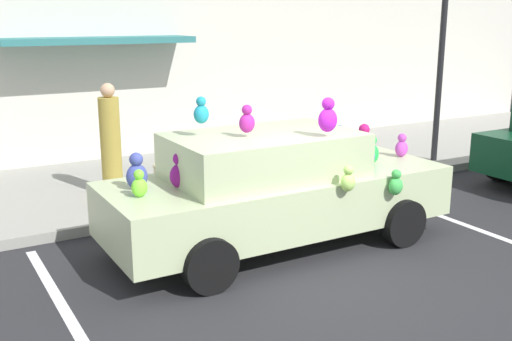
# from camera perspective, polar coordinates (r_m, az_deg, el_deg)

# --- Properties ---
(ground_plane) EXTENTS (60.00, 60.00, 0.00)m
(ground_plane) POSITION_cam_1_polar(r_m,az_deg,el_deg) (7.16, 7.35, -10.55)
(ground_plane) COLOR #262628
(sidewalk) EXTENTS (24.00, 4.00, 0.15)m
(sidewalk) POSITION_cam_1_polar(r_m,az_deg,el_deg) (11.28, -8.16, -0.89)
(sidewalk) COLOR gray
(sidewalk) RESTS_ON ground
(storefront_building) EXTENTS (24.00, 1.25, 6.40)m
(storefront_building) POSITION_cam_1_polar(r_m,az_deg,el_deg) (12.91, -12.40, 14.82)
(storefront_building) COLOR beige
(storefront_building) RESTS_ON ground
(parking_stripe_front) EXTENTS (0.12, 3.60, 0.01)m
(parking_stripe_front) POSITION_cam_1_polar(r_m,az_deg,el_deg) (9.72, 17.60, -4.34)
(parking_stripe_front) COLOR silver
(parking_stripe_front) RESTS_ON ground
(parking_stripe_rear) EXTENTS (0.12, 3.60, 0.01)m
(parking_stripe_rear) POSITION_cam_1_polar(r_m,az_deg,el_deg) (6.92, -17.66, -12.05)
(parking_stripe_rear) COLOR silver
(parking_stripe_rear) RESTS_ON ground
(plush_covered_car) EXTENTS (4.61, 1.97, 2.04)m
(plush_covered_car) POSITION_cam_1_polar(r_m,az_deg,el_deg) (8.00, 1.85, -1.61)
(plush_covered_car) COLOR #B8C896
(plush_covered_car) RESTS_ON ground
(teddy_bear_on_sidewalk) EXTENTS (0.33, 0.28, 0.64)m
(teddy_bear_on_sidewalk) POSITION_cam_1_polar(r_m,az_deg,el_deg) (9.67, -8.84, -1.19)
(teddy_bear_on_sidewalk) COLOR beige
(teddy_bear_on_sidewalk) RESTS_ON sidewalk
(street_lamp_post) EXTENTS (0.28, 0.28, 3.82)m
(street_lamp_post) POSITION_cam_1_polar(r_m,az_deg,el_deg) (12.60, 17.03, 11.38)
(street_lamp_post) COLOR black
(street_lamp_post) RESTS_ON sidewalk
(pedestrian_walking_past) EXTENTS (0.33, 0.33, 1.82)m
(pedestrian_walking_past) POSITION_cam_1_polar(r_m,az_deg,el_deg) (10.08, -13.45, 2.49)
(pedestrian_walking_past) COLOR #A68F3A
(pedestrian_walking_past) RESTS_ON sidewalk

